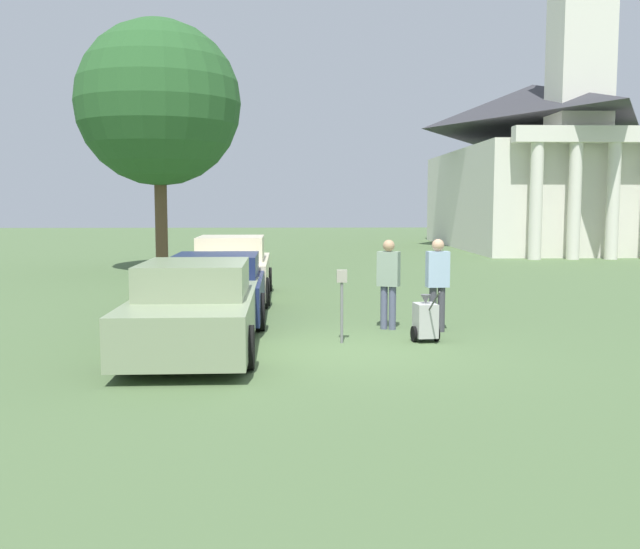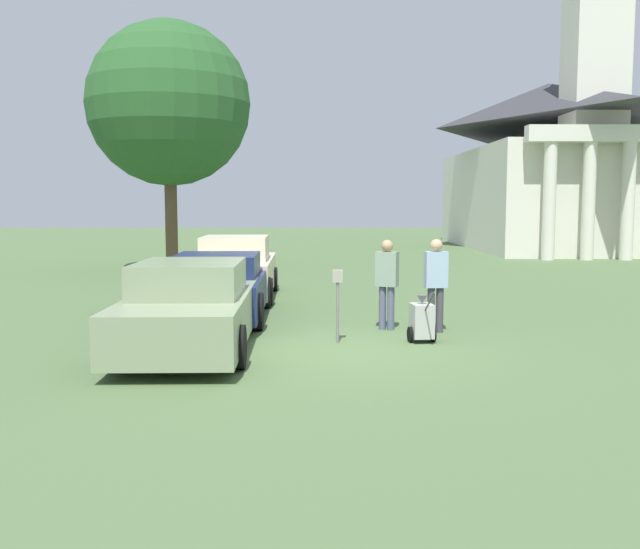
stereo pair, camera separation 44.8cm
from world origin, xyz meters
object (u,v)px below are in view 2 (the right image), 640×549
Objects in this scene: person_worker at (389,279)px; person_supervisor at (438,279)px; parked_car_navy at (220,288)px; parked_car_cream at (238,270)px; parked_car_sage at (194,308)px; church at (553,149)px; equipment_cart at (424,321)px; parking_meter at (340,292)px.

person_supervisor is at bearing -175.41° from person_worker.
parked_car_navy is at bearing -27.33° from person_supervisor.
parked_car_navy is 3.32m from parked_car_cream.
parked_car_sage is 4.62m from person_supervisor.
parked_car_navy is 28.24m from church.
parked_car_cream is at bearing -55.32° from person_supervisor.
church reaches higher than parked_car_sage.
church reaches higher than parked_car_navy.
parked_car_cream is at bearing -125.57° from church.
parking_meter is at bearing 176.29° from equipment_cart.
parked_car_sage reaches higher than parked_car_navy.
equipment_cart is (-0.39, -0.95, -0.63)m from person_supervisor.
parked_car_navy is 3.67m from parking_meter.
church is (11.12, 25.06, 4.37)m from person_worker.
person_worker reaches higher than parked_car_cream.
parking_meter is 1.30× the size of equipment_cart.
parked_car_sage is 5.25× the size of equipment_cart.
parking_meter is 29.40m from church.
parked_car_sage is 3.91m from person_worker.
church reaches higher than person_worker.
person_supervisor is 0.07× the size of church.
parked_car_navy reaches higher than parking_meter.
parked_car_sage is at bearing -91.22° from parked_car_navy.
parking_meter is at bearing -48.54° from parked_car_navy.
church reaches higher than parking_meter.
person_worker is at bearing 25.67° from parked_car_sage.
person_worker is 0.07× the size of church.
parked_car_navy is at bearing 139.52° from equipment_cart.
parked_car_navy is 3.68× the size of parking_meter.
church reaches higher than equipment_cart.
person_supervisor is 1.21m from equipment_cart.
parked_car_sage is 4.05× the size of parking_meter.
parked_car_navy is at bearing 132.68° from parking_meter.
person_supervisor reaches higher than parking_meter.
person_worker reaches higher than equipment_cart.
parking_meter is 0.73× the size of person_supervisor.
person_supervisor reaches higher than equipment_cart.
parked_car_sage reaches higher than equipment_cart.
person_worker is 1.49m from equipment_cart.
parked_car_sage is 30.89m from church.
church is (12.11, 26.41, 4.47)m from parking_meter.
parked_car_navy is 4.76m from equipment_cart.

